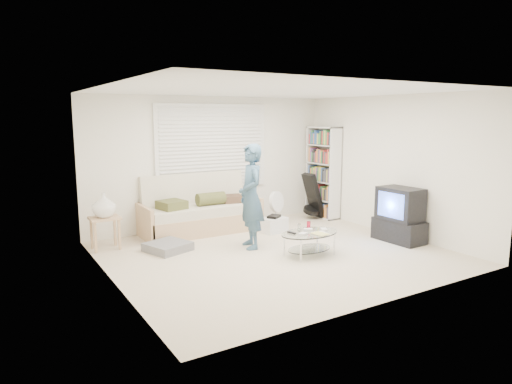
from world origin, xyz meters
TOP-DOWN VIEW (x-y plane):
  - ground at (0.00, 0.00)m, footprint 5.00×5.00m
  - room_shell at (0.00, 0.48)m, footprint 5.02×4.52m
  - window_blinds at (0.00, 2.20)m, footprint 2.32×0.08m
  - futon_sofa at (-0.44, 1.88)m, footprint 2.20×0.89m
  - grey_floor_pillow at (-1.40, 1.02)m, footprint 0.76×0.76m
  - side_table at (-2.22, 1.63)m, footprint 0.47×0.38m
  - bookshelf at (2.32, 1.71)m, footprint 0.30×0.81m
  - guitar_case at (2.04, 1.66)m, footprint 0.41×0.36m
  - floor_fan at (1.04, 1.56)m, footprint 0.43×0.28m
  - storage_bin at (0.72, 1.14)m, footprint 0.50×0.38m
  - tv_unit at (2.20, -0.50)m, footprint 0.49×0.87m
  - coffee_table at (0.38, -0.35)m, footprint 1.02×0.68m
  - standing_person at (-0.16, 0.50)m, footprint 0.53×0.69m

SIDE VIEW (x-z plane):
  - ground at x=0.00m, z-range 0.00..0.00m
  - grey_floor_pillow at x=-1.40m, z-range 0.00..0.14m
  - storage_bin at x=0.72m, z-range -0.01..0.30m
  - coffee_table at x=0.38m, z-range 0.05..0.54m
  - futon_sofa at x=-0.44m, z-range -0.18..0.89m
  - floor_fan at x=1.04m, z-range 0.06..0.74m
  - guitar_case at x=2.04m, z-range -0.04..0.90m
  - tv_unit at x=2.20m, z-range -0.01..0.92m
  - side_table at x=-2.22m, z-range 0.22..1.15m
  - standing_person at x=-0.16m, z-range 0.00..1.70m
  - bookshelf at x=2.32m, z-range 0.00..1.92m
  - window_blinds at x=0.00m, z-range 0.74..2.36m
  - room_shell at x=0.00m, z-range 0.37..2.88m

